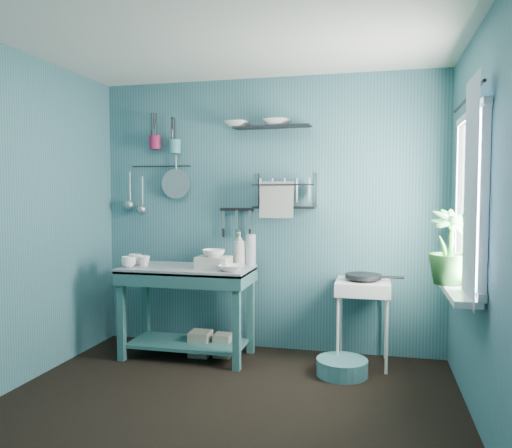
% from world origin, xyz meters
% --- Properties ---
extents(floor, '(3.20, 3.20, 0.00)m').
position_xyz_m(floor, '(0.00, 0.00, 0.00)').
color(floor, black).
rests_on(floor, ground).
extents(ceiling, '(3.20, 3.20, 0.00)m').
position_xyz_m(ceiling, '(0.00, 0.00, 2.50)').
color(ceiling, silver).
rests_on(ceiling, ground).
extents(wall_back, '(3.20, 0.00, 3.20)m').
position_xyz_m(wall_back, '(0.00, 1.50, 1.25)').
color(wall_back, '#376771').
rests_on(wall_back, ground).
extents(wall_front, '(3.20, 0.00, 3.20)m').
position_xyz_m(wall_front, '(0.00, -1.50, 1.25)').
color(wall_front, '#376771').
rests_on(wall_front, ground).
extents(wall_left, '(0.00, 3.00, 3.00)m').
position_xyz_m(wall_left, '(-1.60, 0.00, 1.25)').
color(wall_left, '#376771').
rests_on(wall_left, ground).
extents(wall_right, '(0.00, 3.00, 3.00)m').
position_xyz_m(wall_right, '(1.60, 0.00, 1.25)').
color(wall_right, '#376771').
rests_on(wall_right, ground).
extents(work_counter, '(1.20, 0.73, 0.80)m').
position_xyz_m(work_counter, '(-0.62, 1.07, 0.40)').
color(work_counter, '#2E615F').
rests_on(work_counter, floor).
extents(mug_left, '(0.12, 0.12, 0.10)m').
position_xyz_m(mug_left, '(-1.10, 0.91, 0.85)').
color(mug_left, white).
rests_on(mug_left, work_counter).
extents(mug_mid, '(0.14, 0.14, 0.09)m').
position_xyz_m(mug_mid, '(-1.00, 1.01, 0.85)').
color(mug_mid, white).
rests_on(mug_mid, work_counter).
extents(mug_right, '(0.17, 0.17, 0.10)m').
position_xyz_m(mug_right, '(-1.12, 1.07, 0.85)').
color(mug_right, white).
rests_on(mug_right, work_counter).
extents(wash_tub, '(0.28, 0.22, 0.10)m').
position_xyz_m(wash_tub, '(-0.37, 1.05, 0.85)').
color(wash_tub, beige).
rests_on(wash_tub, work_counter).
extents(tub_bowl, '(0.20, 0.19, 0.06)m').
position_xyz_m(tub_bowl, '(-0.37, 1.05, 0.93)').
color(tub_bowl, white).
rests_on(tub_bowl, wash_tub).
extents(soap_bottle, '(0.12, 0.12, 0.30)m').
position_xyz_m(soap_bottle, '(-0.20, 1.27, 0.95)').
color(soap_bottle, beige).
rests_on(soap_bottle, work_counter).
extents(water_bottle, '(0.09, 0.09, 0.28)m').
position_xyz_m(water_bottle, '(-0.10, 1.29, 0.94)').
color(water_bottle, silver).
rests_on(water_bottle, work_counter).
extents(counter_bowl, '(0.22, 0.22, 0.05)m').
position_xyz_m(counter_bowl, '(-0.17, 0.92, 0.83)').
color(counter_bowl, white).
rests_on(counter_bowl, work_counter).
extents(hotplate_stand, '(0.50, 0.50, 0.71)m').
position_xyz_m(hotplate_stand, '(0.88, 1.23, 0.36)').
color(hotplate_stand, white).
rests_on(hotplate_stand, floor).
extents(frying_pan, '(0.30, 0.30, 0.03)m').
position_xyz_m(frying_pan, '(0.88, 1.23, 0.75)').
color(frying_pan, black).
rests_on(frying_pan, hotplate_stand).
extents(knife_strip, '(0.32, 0.06, 0.03)m').
position_xyz_m(knife_strip, '(-0.28, 1.47, 1.30)').
color(knife_strip, black).
rests_on(knife_strip, wall_back).
extents(dish_rack, '(0.57, 0.30, 0.32)m').
position_xyz_m(dish_rack, '(0.19, 1.37, 1.47)').
color(dish_rack, black).
rests_on(dish_rack, wall_back).
extents(upper_shelf, '(0.71, 0.22, 0.01)m').
position_xyz_m(upper_shelf, '(0.06, 1.40, 2.04)').
color(upper_shelf, black).
rests_on(upper_shelf, wall_back).
extents(shelf_bowl_left, '(0.24, 0.24, 0.05)m').
position_xyz_m(shelf_bowl_left, '(-0.27, 1.40, 2.06)').
color(shelf_bowl_left, white).
rests_on(shelf_bowl_left, upper_shelf).
extents(shelf_bowl_right, '(0.26, 0.26, 0.06)m').
position_xyz_m(shelf_bowl_right, '(0.10, 1.40, 2.04)').
color(shelf_bowl_right, white).
rests_on(shelf_bowl_right, upper_shelf).
extents(utensil_cup_magenta, '(0.11, 0.11, 0.13)m').
position_xyz_m(utensil_cup_magenta, '(-1.08, 1.42, 1.93)').
color(utensil_cup_magenta, '#951B46').
rests_on(utensil_cup_magenta, wall_back).
extents(utensil_cup_teal, '(0.11, 0.11, 0.13)m').
position_xyz_m(utensil_cup_teal, '(-0.88, 1.42, 1.89)').
color(utensil_cup_teal, teal).
rests_on(utensil_cup_teal, wall_back).
extents(colander, '(0.28, 0.03, 0.28)m').
position_xyz_m(colander, '(-0.88, 1.45, 1.54)').
color(colander, '#A5A9AD').
rests_on(colander, wall_back).
extents(ladle_outer, '(0.01, 0.01, 0.30)m').
position_xyz_m(ladle_outer, '(-1.37, 1.46, 1.51)').
color(ladle_outer, '#A5A9AD').
rests_on(ladle_outer, wall_back).
extents(ladle_inner, '(0.01, 0.01, 0.30)m').
position_xyz_m(ladle_inner, '(-1.24, 1.46, 1.46)').
color(ladle_inner, '#A5A9AD').
rests_on(ladle_inner, wall_back).
extents(hook_rail, '(0.60, 0.01, 0.01)m').
position_xyz_m(hook_rail, '(-1.04, 1.47, 1.71)').
color(hook_rail, black).
rests_on(hook_rail, wall_back).
extents(window_glass, '(0.00, 1.10, 1.10)m').
position_xyz_m(window_glass, '(1.59, 0.45, 1.40)').
color(window_glass, white).
rests_on(window_glass, wall_right).
extents(windowsill, '(0.16, 0.95, 0.04)m').
position_xyz_m(windowsill, '(1.50, 0.45, 0.81)').
color(windowsill, white).
rests_on(windowsill, wall_right).
extents(curtain, '(0.00, 1.35, 1.35)m').
position_xyz_m(curtain, '(1.52, 0.15, 1.45)').
color(curtain, silver).
rests_on(curtain, wall_right).
extents(curtain_rod, '(0.02, 1.05, 0.02)m').
position_xyz_m(curtain_rod, '(1.54, 0.45, 2.05)').
color(curtain_rod, black).
rests_on(curtain_rod, wall_right).
extents(potted_plant, '(0.37, 0.37, 0.51)m').
position_xyz_m(potted_plant, '(1.46, 0.55, 1.08)').
color(potted_plant, '#2D702F').
rests_on(potted_plant, windowsill).
extents(storage_tin_large, '(0.18, 0.18, 0.22)m').
position_xyz_m(storage_tin_large, '(-0.52, 1.12, 0.11)').
color(storage_tin_large, gray).
rests_on(storage_tin_large, floor).
extents(storage_tin_small, '(0.15, 0.15, 0.20)m').
position_xyz_m(storage_tin_small, '(-0.32, 1.15, 0.10)').
color(storage_tin_small, gray).
rests_on(storage_tin_small, floor).
extents(floor_basin, '(0.41, 0.41, 0.13)m').
position_xyz_m(floor_basin, '(0.74, 0.93, 0.07)').
color(floor_basin, teal).
rests_on(floor_basin, floor).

